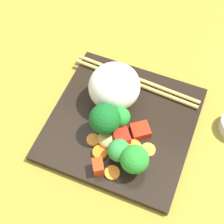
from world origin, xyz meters
TOP-DOWN VIEW (x-y plane):
  - ground_plane at (0.00, 0.00)cm, footprint 110.00×110.00cm
  - square_plate at (0.00, 0.00)cm, footprint 23.89×23.89cm
  - rice_mound at (-2.88, 3.40)cm, footprint 11.70×11.75cm
  - broccoli_floret_0 at (0.33, -0.94)cm, footprint 3.22×3.22cm
  - broccoli_floret_1 at (4.79, -6.95)cm, footprint 4.31×4.31cm
  - broccoli_floret_2 at (2.02, -6.25)cm, footprint 3.47×3.47cm
  - broccoli_floret_3 at (-1.75, -2.92)cm, footprint 4.88×4.88cm
  - carrot_slice_0 at (3.45, -4.20)cm, footprint 4.03×4.03cm
  - carrot_slice_1 at (2.16, -9.01)cm, footprint 3.14×3.14cm
  - carrot_slice_2 at (5.79, -3.28)cm, footprint 2.79×2.79cm
  - carrot_slice_3 at (-2.82, -5.17)cm, footprint 2.48×2.48cm
  - carrot_slice_4 at (-0.89, -6.75)cm, footprint 2.59×2.59cm
  - pepper_chunk_0 at (1.30, -3.44)cm, footprint 3.50×3.52cm
  - pepper_chunk_1 at (3.48, -0.77)cm, footprint 3.91×3.85cm
  - pepper_chunk_3 at (-0.49, -9.34)cm, footprint 2.54×2.69cm
  - chicken_piece_1 at (-0.73, -4.45)cm, footprint 4.27×4.34cm
  - chopstick_pair at (-0.84, 8.37)cm, footprint 23.43×2.67cm

SIDE VIEW (x-z plane):
  - ground_plane at x=0.00cm, z-range -2.00..0.00cm
  - square_plate at x=0.00cm, z-range 0.00..1.36cm
  - carrot_slice_1 at x=2.16cm, z-range 1.36..1.85cm
  - carrot_slice_2 at x=5.79cm, z-range 1.36..1.86cm
  - carrot_slice_3 at x=-2.82cm, z-range 1.36..1.95cm
  - chopstick_pair at x=-0.84cm, z-range 1.36..2.07cm
  - carrot_slice_4 at x=-0.89cm, z-range 1.36..2.13cm
  - carrot_slice_0 at x=3.45cm, z-range 1.36..2.16cm
  - pepper_chunk_1 at x=3.48cm, z-range 1.36..2.76cm
  - chicken_piece_1 at x=-0.73cm, z-range 1.36..3.34cm
  - pepper_chunk_3 at x=-0.49cm, z-range 1.36..3.69cm
  - pepper_chunk_0 at x=1.30cm, z-range 1.36..3.76cm
  - broccoli_floret_2 at x=2.02cm, z-range 1.71..6.21cm
  - broccoli_floret_0 at x=0.33cm, z-range 1.76..6.41cm
  - broccoli_floret_1 at x=4.79cm, z-range 1.88..7.52cm
  - rice_mound at x=-2.88cm, z-range 1.36..9.07cm
  - broccoli_floret_3 at x=-1.75cm, z-range 2.09..8.72cm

